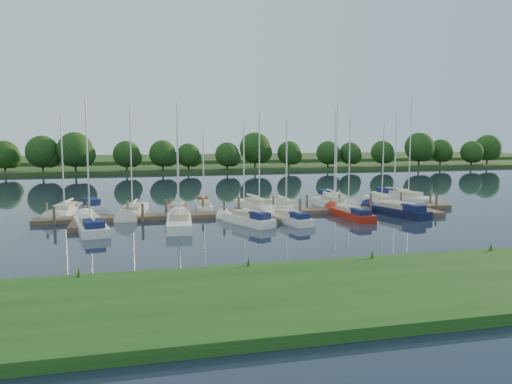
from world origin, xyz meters
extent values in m
plane|color=#181F30|center=(0.00, 0.00, 0.00)|extent=(260.00, 260.00, 0.00)
cube|color=#1B4A15|center=(0.00, -16.00, 0.25)|extent=(90.00, 10.00, 0.50)
cube|color=brown|center=(0.00, 8.00, 0.20)|extent=(40.00, 2.00, 0.40)
cube|color=brown|center=(-16.00, 5.00, 0.20)|extent=(1.20, 4.00, 0.40)
cube|color=brown|center=(-8.00, 5.00, 0.20)|extent=(1.20, 4.00, 0.40)
cube|color=brown|center=(0.00, 5.00, 0.20)|extent=(1.20, 4.00, 0.40)
cube|color=brown|center=(8.00, 5.00, 0.20)|extent=(1.20, 4.00, 0.40)
cube|color=brown|center=(16.00, 5.00, 0.20)|extent=(1.20, 4.00, 0.40)
cylinder|color=#473D33|center=(-19.00, 9.30, 0.60)|extent=(0.24, 0.24, 2.00)
cylinder|color=#473D33|center=(-15.55, 9.30, 0.60)|extent=(0.24, 0.24, 2.00)
cylinder|color=#473D33|center=(-12.09, 9.30, 0.60)|extent=(0.24, 0.24, 2.00)
cylinder|color=#473D33|center=(-8.64, 9.30, 0.60)|extent=(0.24, 0.24, 2.00)
cylinder|color=#473D33|center=(-5.18, 9.30, 0.60)|extent=(0.24, 0.24, 2.00)
cylinder|color=#473D33|center=(-1.73, 9.30, 0.60)|extent=(0.24, 0.24, 2.00)
cylinder|color=#473D33|center=(1.73, 9.30, 0.60)|extent=(0.24, 0.24, 2.00)
cylinder|color=#473D33|center=(5.18, 9.30, 0.60)|extent=(0.24, 0.24, 2.00)
cylinder|color=#473D33|center=(8.64, 9.30, 0.60)|extent=(0.24, 0.24, 2.00)
cylinder|color=#473D33|center=(12.09, 9.30, 0.60)|extent=(0.24, 0.24, 2.00)
cylinder|color=#473D33|center=(15.55, 9.30, 0.60)|extent=(0.24, 0.24, 2.00)
cylinder|color=#473D33|center=(19.00, 9.30, 0.60)|extent=(0.24, 0.24, 2.00)
cylinder|color=#473D33|center=(-18.00, 6.70, 0.60)|extent=(0.24, 0.24, 2.00)
cylinder|color=#473D33|center=(-10.80, 6.70, 0.60)|extent=(0.24, 0.24, 2.00)
cylinder|color=#473D33|center=(-3.60, 6.70, 0.60)|extent=(0.24, 0.24, 2.00)
cylinder|color=#473D33|center=(3.60, 6.70, 0.60)|extent=(0.24, 0.24, 2.00)
cylinder|color=#473D33|center=(10.80, 6.70, 0.60)|extent=(0.24, 0.24, 2.00)
cylinder|color=#473D33|center=(18.00, 6.70, 0.60)|extent=(0.24, 0.24, 2.00)
cube|color=#224219|center=(0.00, 75.00, 0.30)|extent=(180.00, 30.00, 0.60)
cube|color=#395424|center=(0.00, 100.00, 0.70)|extent=(220.00, 40.00, 1.40)
cylinder|color=#38281C|center=(-33.87, 63.62, 1.32)|extent=(0.36, 0.36, 2.64)
sphere|color=black|center=(-33.87, 63.62, 4.54)|extent=(6.15, 6.15, 6.15)
sphere|color=black|center=(-32.55, 63.82, 3.66)|extent=(4.39, 4.39, 4.39)
cylinder|color=#38281C|center=(-28.87, 62.15, 1.01)|extent=(0.36, 0.36, 2.03)
sphere|color=black|center=(-28.87, 62.15, 3.49)|extent=(4.73, 4.73, 4.73)
sphere|color=black|center=(-27.86, 62.35, 2.81)|extent=(3.38, 3.38, 3.38)
cylinder|color=#38281C|center=(-20.22, 63.82, 1.24)|extent=(0.36, 0.36, 2.47)
sphere|color=black|center=(-20.22, 63.82, 4.26)|extent=(5.77, 5.77, 5.77)
sphere|color=black|center=(-18.98, 64.02, 3.44)|extent=(4.12, 4.12, 4.12)
cylinder|color=#38281C|center=(-12.99, 61.11, 1.23)|extent=(0.36, 0.36, 2.46)
sphere|color=black|center=(-12.99, 61.11, 4.23)|extent=(5.73, 5.73, 5.73)
sphere|color=black|center=(-11.76, 61.31, 3.41)|extent=(4.09, 4.09, 4.09)
cylinder|color=#38281C|center=(-7.37, 62.56, 1.00)|extent=(0.36, 0.36, 2.01)
sphere|color=black|center=(-7.37, 62.56, 3.46)|extent=(4.69, 4.69, 4.69)
sphere|color=black|center=(-6.36, 62.76, 2.79)|extent=(3.35, 3.35, 3.35)
cylinder|color=#38281C|center=(-0.91, 63.50, 1.41)|extent=(0.36, 0.36, 2.83)
sphere|color=black|center=(-0.91, 63.50, 4.87)|extent=(6.60, 6.60, 6.60)
sphere|color=black|center=(0.51, 63.70, 3.93)|extent=(4.71, 4.71, 4.71)
cylinder|color=#38281C|center=(7.07, 60.99, 1.38)|extent=(0.36, 0.36, 2.77)
sphere|color=black|center=(7.07, 60.99, 4.77)|extent=(6.46, 6.46, 6.46)
sphere|color=black|center=(8.46, 61.19, 3.84)|extent=(4.61, 4.61, 4.61)
cylinder|color=#38281C|center=(14.00, 61.11, 1.02)|extent=(0.36, 0.36, 2.04)
sphere|color=black|center=(14.00, 61.11, 3.52)|extent=(4.76, 4.76, 4.76)
sphere|color=black|center=(15.02, 61.31, 2.84)|extent=(3.40, 3.40, 3.40)
cylinder|color=#38281C|center=(21.25, 60.16, 1.12)|extent=(0.36, 0.36, 2.24)
sphere|color=black|center=(21.25, 60.16, 3.85)|extent=(5.22, 5.22, 5.22)
sphere|color=black|center=(22.37, 60.36, 3.11)|extent=(3.73, 3.73, 3.73)
cylinder|color=#38281C|center=(27.16, 60.43, 1.01)|extent=(0.36, 0.36, 2.03)
sphere|color=black|center=(27.16, 60.43, 3.49)|extent=(4.73, 4.73, 4.73)
sphere|color=black|center=(28.18, 60.63, 2.82)|extent=(3.38, 3.38, 3.38)
cylinder|color=#38281C|center=(36.05, 63.50, 1.06)|extent=(0.36, 0.36, 2.12)
sphere|color=black|center=(36.05, 63.50, 3.66)|extent=(4.96, 4.96, 4.96)
sphere|color=black|center=(37.11, 63.70, 2.95)|extent=(3.54, 3.54, 3.54)
cylinder|color=#38281C|center=(42.75, 60.72, 1.33)|extent=(0.36, 0.36, 2.66)
sphere|color=black|center=(42.75, 60.72, 4.59)|extent=(6.21, 6.21, 6.21)
sphere|color=black|center=(44.08, 60.92, 3.70)|extent=(4.44, 4.44, 4.44)
cylinder|color=#38281C|center=(49.29, 60.71, 1.00)|extent=(0.36, 0.36, 1.99)
sphere|color=black|center=(49.29, 60.71, 3.43)|extent=(4.65, 4.65, 4.65)
sphere|color=black|center=(50.29, 60.91, 2.77)|extent=(3.32, 3.32, 3.32)
cylinder|color=#38281C|center=(56.47, 60.25, 1.06)|extent=(0.36, 0.36, 2.13)
sphere|color=black|center=(56.47, 60.25, 3.67)|extent=(4.97, 4.97, 4.97)
sphere|color=black|center=(57.54, 60.45, 2.96)|extent=(3.55, 3.55, 3.55)
cylinder|color=#38281C|center=(63.18, 60.78, 1.42)|extent=(0.36, 0.36, 2.84)
sphere|color=black|center=(63.18, 60.78, 4.89)|extent=(6.63, 6.63, 6.63)
sphere|color=black|center=(64.60, 60.98, 3.95)|extent=(4.74, 4.74, 4.74)
cylinder|color=#38281C|center=(70.11, 63.48, 1.33)|extent=(0.36, 0.36, 2.66)
sphere|color=black|center=(70.11, 63.48, 4.57)|extent=(6.20, 6.20, 6.20)
sphere|color=black|center=(71.44, 63.68, 3.69)|extent=(4.43, 4.43, 4.43)
cube|color=white|center=(-17.79, 12.83, 0.15)|extent=(2.98, 6.91, 1.08)
cone|color=white|center=(-18.35, 9.53, 0.15)|extent=(1.32, 2.47, 0.94)
cube|color=tan|center=(-17.84, 12.50, 0.84)|extent=(1.90, 3.20, 0.49)
cylinder|color=silver|center=(-17.90, 12.17, 5.20)|extent=(0.12, 0.12, 9.03)
cylinder|color=silver|center=(-17.67, 13.49, 1.23)|extent=(0.61, 2.98, 0.10)
cylinder|color=white|center=(-17.67, 13.49, 1.23)|extent=(0.65, 2.67, 0.20)
cube|color=white|center=(-15.67, 14.66, 0.15)|extent=(2.84, 4.66, 0.87)
cone|color=white|center=(-14.94, 12.57, 0.15)|extent=(1.13, 1.49, 0.73)
cube|color=#141D48|center=(-15.67, 14.66, 0.83)|extent=(1.91, 2.68, 0.78)
cube|color=white|center=(-11.58, 11.61, 0.15)|extent=(3.01, 7.41, 0.96)
cone|color=white|center=(-12.08, 8.05, 0.15)|extent=(1.35, 2.64, 1.01)
cube|color=tan|center=(-11.63, 11.25, 0.74)|extent=(1.95, 3.42, 0.43)
cylinder|color=silver|center=(-11.68, 10.90, 5.47)|extent=(0.12, 0.12, 9.72)
cylinder|color=silver|center=(-11.48, 12.32, 1.09)|extent=(0.55, 3.22, 0.10)
cylinder|color=white|center=(-11.48, 12.32, 1.09)|extent=(0.60, 2.88, 0.20)
cube|color=#A41D0F|center=(-7.37, 10.97, 0.15)|extent=(2.10, 5.93, 1.02)
cone|color=#A41D0F|center=(-7.61, 8.08, 0.15)|extent=(0.98, 2.10, 0.81)
cube|color=tan|center=(-7.39, 10.68, 0.79)|extent=(1.43, 2.71, 0.46)
cylinder|color=silver|center=(-7.42, 10.39, 4.57)|extent=(0.12, 0.12, 7.85)
cylinder|color=silver|center=(-7.32, 11.55, 1.16)|extent=(0.32, 2.62, 0.10)
cylinder|color=white|center=(-7.32, 11.55, 1.16)|extent=(0.39, 2.33, 0.20)
cube|color=white|center=(-4.70, 12.50, 0.15)|extent=(1.88, 5.46, 0.97)
cone|color=white|center=(-4.89, 9.82, 0.15)|extent=(0.88, 1.93, 0.75)
cube|color=tan|center=(-4.72, 12.23, 0.75)|extent=(1.29, 2.49, 0.44)
cube|color=maroon|center=(-4.60, 14.00, 0.84)|extent=(1.16, 1.68, 0.49)
cylinder|color=silver|center=(-4.74, 11.96, 4.25)|extent=(0.12, 0.12, 7.25)
cylinder|color=silver|center=(-4.67, 13.03, 1.10)|extent=(0.27, 2.42, 0.10)
cylinder|color=white|center=(-4.67, 13.03, 1.10)|extent=(0.35, 2.16, 0.20)
cube|color=white|center=(0.51, 11.36, 0.15)|extent=(3.38, 6.95, 1.18)
cone|color=white|center=(1.29, 8.10, 0.15)|extent=(1.46, 2.50, 0.94)
cube|color=tan|center=(0.58, 11.03, 0.92)|extent=(2.07, 3.26, 0.54)
cylinder|color=silver|center=(0.66, 10.70, 5.27)|extent=(0.12, 0.12, 9.04)
cylinder|color=silver|center=(0.35, 12.01, 1.35)|extent=(0.80, 2.95, 0.10)
cylinder|color=white|center=(0.35, 12.01, 1.35)|extent=(0.82, 2.65, 0.20)
cube|color=white|center=(3.54, 11.52, 0.15)|extent=(1.90, 6.33, 0.95)
cone|color=white|center=(3.61, 8.38, 0.15)|extent=(0.93, 2.22, 0.88)
cube|color=tan|center=(3.54, 11.21, 0.73)|extent=(1.38, 2.86, 0.43)
cylinder|color=silver|center=(3.55, 10.89, 4.85)|extent=(0.12, 0.12, 8.49)
cylinder|color=silver|center=(3.52, 12.15, 1.07)|extent=(0.16, 2.83, 0.10)
cylinder|color=white|center=(3.52, 12.15, 1.07)|extent=(0.26, 2.52, 0.20)
cube|color=white|center=(8.54, 11.08, 0.15)|extent=(2.01, 6.92, 1.20)
cone|color=white|center=(8.58, 7.63, 0.15)|extent=(0.99, 2.43, 0.97)
cube|color=tan|center=(8.54, 10.74, 0.92)|extent=(1.48, 3.12, 0.54)
cylinder|color=silver|center=(8.55, 10.39, 5.42)|extent=(0.12, 0.12, 9.32)
cylinder|color=silver|center=(8.53, 11.77, 1.36)|extent=(0.13, 3.11, 0.10)
cylinder|color=white|center=(8.53, 11.77, 1.36)|extent=(0.23, 2.76, 0.20)
cube|color=white|center=(9.82, 13.68, 0.15)|extent=(2.67, 7.88, 1.14)
cone|color=white|center=(9.57, 9.81, 0.15)|extent=(1.26, 2.78, 1.09)
cube|color=tan|center=(9.79, 13.30, 0.88)|extent=(1.85, 3.59, 0.52)
cube|color=#141D48|center=(9.96, 15.85, 0.99)|extent=(1.67, 2.42, 0.57)
cylinder|color=silver|center=(9.77, 12.91, 5.96)|extent=(0.12, 0.12, 10.47)
cylinder|color=silver|center=(9.87, 14.46, 1.30)|extent=(0.32, 3.49, 0.10)
cylinder|color=white|center=(9.87, 14.46, 1.30)|extent=(0.40, 3.11, 0.20)
cube|color=white|center=(14.84, 12.58, 0.15)|extent=(2.29, 6.30, 0.94)
cone|color=white|center=(14.55, 9.51, 0.15)|extent=(1.06, 2.23, 0.86)
cube|color=tan|center=(14.81, 12.27, 0.73)|extent=(1.55, 2.88, 0.43)
cylinder|color=silver|center=(14.78, 11.97, 4.76)|extent=(0.12, 0.12, 8.32)
cylinder|color=silver|center=(14.90, 13.19, 1.07)|extent=(0.36, 2.77, 0.10)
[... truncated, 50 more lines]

